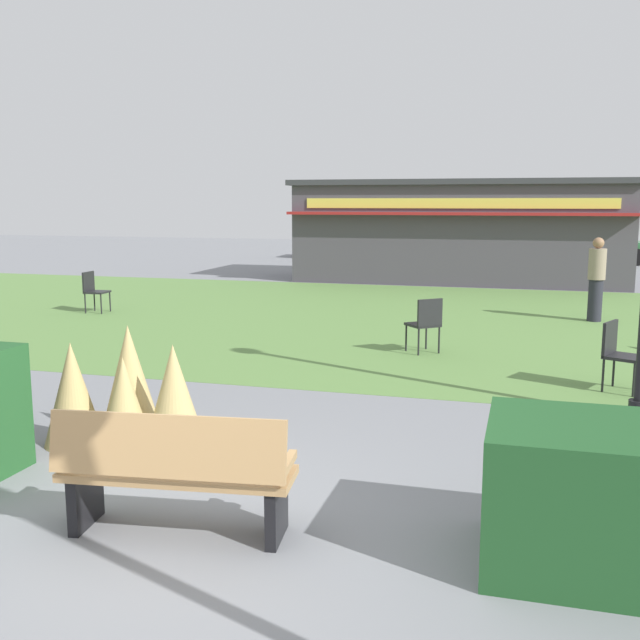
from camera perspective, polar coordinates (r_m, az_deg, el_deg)
ground_plane at (r=5.62m, az=-11.32°, el=-16.31°), size 80.00×80.00×0.00m
lawn_patch at (r=15.14m, az=6.58°, el=0.05°), size 36.00×12.00×0.01m
park_bench at (r=5.47m, az=-11.22°, el=-11.57°), size 1.75×0.72×0.95m
hedge_right at (r=5.28m, az=23.50°, el=-12.86°), size 1.92×1.10×0.98m
ornamental_grass_behind_left at (r=7.70m, az=-18.67°, el=-5.46°), size 0.59×0.59×1.04m
ornamental_grass_behind_right at (r=7.62m, az=-14.57°, el=-4.81°), size 0.66×0.66×1.19m
ornamental_grass_behind_center at (r=7.27m, az=-14.96°, el=-6.49°), size 0.57×0.57×0.95m
ornamental_grass_behind_far at (r=7.12m, az=-11.26°, el=-6.15°), size 0.64×0.64×1.08m
food_kiosk at (r=22.73m, az=10.84°, el=6.84°), size 9.85×4.09×3.02m
cafe_chair_west at (r=10.09m, az=22.14°, el=-2.18°), size 0.58×0.58×0.89m
cafe_chair_east at (r=16.69m, az=-17.22°, el=2.36°), size 0.46×0.46×0.89m
cafe_chair_north at (r=11.74m, az=8.24°, el=-0.06°), size 0.62×0.62×0.89m
person_strolling at (r=15.73m, az=20.69°, el=3.01°), size 0.34×0.34×1.69m
parked_car_west_slot at (r=31.49m, az=2.21°, el=6.03°), size 4.25×2.16×1.20m
parked_car_center_slot at (r=30.68m, az=11.98°, el=5.75°), size 4.24×2.13×1.20m
parked_car_east_slot at (r=30.72m, az=20.66°, el=5.36°), size 4.30×2.25×1.20m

